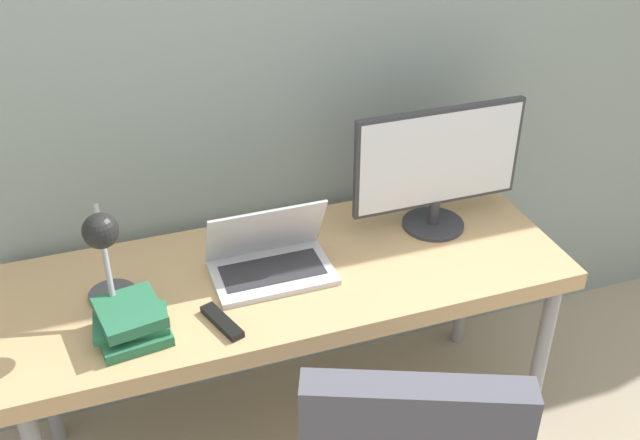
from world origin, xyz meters
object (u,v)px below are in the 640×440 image
(book_stack, at_px, (131,322))
(desk_lamp, at_px, (104,251))
(monitor, at_px, (438,165))
(laptop, at_px, (270,259))

(book_stack, bearing_deg, desk_lamp, 111.81)
(desk_lamp, bearing_deg, book_stack, -68.19)
(monitor, bearing_deg, book_stack, -167.22)
(book_stack, bearing_deg, laptop, 20.02)
(laptop, distance_m, book_stack, 0.46)
(laptop, xyz_separation_m, desk_lamp, (-0.47, -0.07, 0.18))
(book_stack, bearing_deg, monitor, 12.78)
(monitor, relative_size, book_stack, 2.62)
(laptop, height_order, desk_lamp, desk_lamp)
(laptop, relative_size, book_stack, 1.66)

